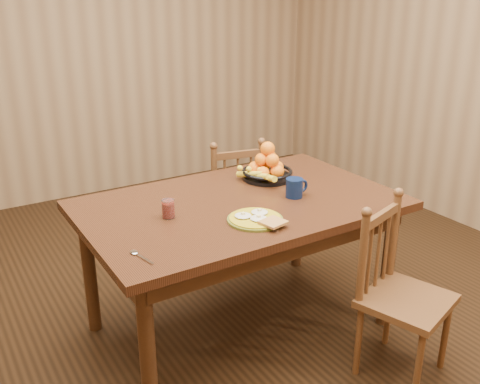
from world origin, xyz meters
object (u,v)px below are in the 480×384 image
fruit_bowl (267,169)px  chair_near (400,295)px  dining_table (240,216)px  coffee_mug (295,187)px  chair_far (232,202)px  breakfast_plate (256,219)px

fruit_bowl → chair_near: bearing=-80.6°
dining_table → coffee_mug: coffee_mug is taller
dining_table → coffee_mug: (0.28, -0.10, 0.14)m
coffee_mug → fruit_bowl: fruit_bowl is taller
chair_near → fruit_bowl: 1.00m
chair_far → fruit_bowl: bearing=93.8°
breakfast_plate → dining_table: bearing=74.9°
dining_table → chair_far: 0.85m
chair_far → chair_near: 1.43m
coffee_mug → fruit_bowl: 0.31m
breakfast_plate → fruit_bowl: fruit_bowl is taller
breakfast_plate → chair_far: bearing=65.3°
dining_table → fruit_bowl: bearing=34.2°
dining_table → coffee_mug: 0.32m
fruit_bowl → chair_far: bearing=81.9°
chair_far → breakfast_plate: bearing=77.2°
dining_table → fruit_bowl: 0.40m
dining_table → coffee_mug: size_ratio=11.99×
chair_far → coffee_mug: bearing=94.8°
chair_far → fruit_bowl: size_ratio=2.66×
chair_far → coffee_mug: size_ratio=6.45×
fruit_bowl → coffee_mug: bearing=-95.5°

